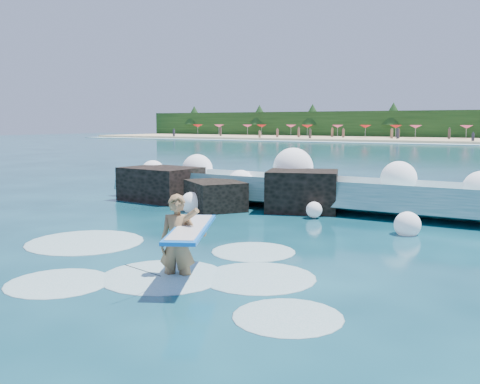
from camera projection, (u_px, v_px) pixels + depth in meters
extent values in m
plane|color=#072D39|center=(144.00, 247.00, 12.82)|extent=(200.00, 200.00, 0.00)
cube|color=teal|center=(318.00, 197.00, 18.39)|extent=(16.54, 2.52, 1.38)
cube|color=white|center=(327.00, 183.00, 19.02)|extent=(16.54, 1.17, 0.64)
cube|color=black|center=(161.00, 187.00, 20.44)|extent=(2.90, 2.26, 1.49)
cube|color=black|center=(215.00, 198.00, 18.26)|extent=(2.61, 2.51, 1.15)
cube|color=black|center=(302.00, 194.00, 17.91)|extent=(2.76, 2.47, 1.60)
imported|color=olive|center=(178.00, 245.00, 10.21)|extent=(0.83, 0.70, 1.95)
cube|color=blue|center=(191.00, 229.00, 10.07)|extent=(1.72, 2.66, 0.07)
cube|color=white|center=(191.00, 228.00, 10.06)|extent=(1.52, 2.41, 0.07)
cylinder|color=black|center=(144.00, 271.00, 9.12)|extent=(0.01, 0.91, 0.43)
sphere|color=white|center=(153.00, 173.00, 21.81)|extent=(1.00, 1.00, 1.00)
sphere|color=white|center=(197.00, 169.00, 21.40)|extent=(1.23, 1.23, 1.23)
sphere|color=white|center=(241.00, 184.00, 20.03)|extent=(1.06, 1.06, 1.06)
sphere|color=white|center=(293.00, 168.00, 19.27)|extent=(1.46, 1.46, 1.46)
sphere|color=white|center=(336.00, 196.00, 17.63)|extent=(0.87, 0.87, 0.87)
sphere|color=white|center=(399.00, 179.00, 17.24)|extent=(1.16, 1.16, 1.16)
sphere|color=white|center=(191.00, 203.00, 17.77)|extent=(0.72, 0.72, 0.72)
sphere|color=white|center=(314.00, 210.00, 16.56)|extent=(0.50, 0.50, 0.50)
sphere|color=white|center=(407.00, 225.00, 14.18)|extent=(0.71, 0.71, 0.71)
ellipsoid|color=silver|center=(163.00, 276.00, 10.37)|extent=(2.47, 2.47, 0.12)
ellipsoid|color=silver|center=(58.00, 283.00, 9.94)|extent=(1.96, 1.96, 0.10)
ellipsoid|color=silver|center=(258.00, 278.00, 10.27)|extent=(2.25, 2.25, 0.11)
ellipsoid|color=silver|center=(85.00, 242.00, 13.31)|extent=(2.91, 2.91, 0.15)
ellipsoid|color=silver|center=(253.00, 252.00, 12.34)|extent=(1.96, 1.96, 0.10)
ellipsoid|color=silver|center=(288.00, 317.00, 8.20)|extent=(1.74, 1.74, 0.09)
cone|color=red|center=(198.00, 126.00, 108.86)|extent=(2.00, 2.00, 0.50)
cone|color=#E94477|center=(219.00, 126.00, 105.31)|extent=(2.00, 2.00, 0.50)
cone|color=#E94477|center=(248.00, 126.00, 105.11)|extent=(2.00, 2.00, 0.50)
cone|color=red|center=(262.00, 126.00, 103.57)|extent=(2.00, 2.00, 0.50)
cone|color=#E94477|center=(291.00, 126.00, 99.61)|extent=(2.00, 2.00, 0.50)
cone|color=red|center=(307.00, 126.00, 94.70)|extent=(2.00, 2.00, 0.50)
cone|color=#E94477|center=(338.00, 126.00, 93.64)|extent=(2.00, 2.00, 0.50)
cone|color=red|center=(365.00, 126.00, 90.62)|extent=(2.00, 2.00, 0.50)
cone|color=red|center=(396.00, 127.00, 89.57)|extent=(2.00, 2.00, 0.50)
cone|color=#E94477|center=(416.00, 127.00, 86.64)|extent=(2.00, 2.00, 0.50)
cone|color=#E94477|center=(467.00, 127.00, 83.70)|extent=(2.00, 2.00, 0.50)
cube|color=#3F332D|center=(427.00, 134.00, 82.86)|extent=(0.35, 0.22, 1.37)
cube|color=#8C664C|center=(272.00, 133.00, 96.02)|extent=(0.35, 0.22, 1.41)
cube|color=#262633|center=(247.00, 132.00, 104.73)|extent=(0.35, 0.22, 1.38)
cube|color=brown|center=(449.00, 134.00, 81.43)|extent=(0.35, 0.22, 1.60)
cube|color=#8C664C|center=(260.00, 133.00, 95.33)|extent=(0.35, 0.22, 1.35)
cube|color=#262633|center=(243.00, 132.00, 105.15)|extent=(0.35, 0.22, 1.43)
cube|color=#3F332D|center=(335.00, 133.00, 89.97)|extent=(0.35, 0.22, 1.47)
cube|color=#8C664C|center=(365.00, 134.00, 83.24)|extent=(0.35, 0.22, 1.53)
cube|color=#262633|center=(269.00, 133.00, 92.51)|extent=(0.35, 0.22, 1.43)
cube|color=brown|center=(346.00, 133.00, 92.92)|extent=(0.35, 0.22, 1.54)
cube|color=#3F332D|center=(310.00, 134.00, 85.93)|extent=(0.35, 0.22, 1.36)
cube|color=#8C664C|center=(341.00, 136.00, 81.58)|extent=(0.35, 0.22, 1.54)
cube|color=#3F332D|center=(277.00, 133.00, 91.41)|extent=(0.35, 0.22, 1.53)
cube|color=#8C664C|center=(177.00, 134.00, 96.66)|extent=(0.35, 0.22, 1.38)
cube|color=#3F332D|center=(235.00, 132.00, 98.48)|extent=(0.35, 0.22, 1.39)
cube|color=#8C664C|center=(398.00, 134.00, 83.40)|extent=(0.35, 0.22, 1.45)
cube|color=#262633|center=(249.00, 132.00, 104.34)|extent=(0.35, 0.22, 1.39)
cube|color=brown|center=(431.00, 135.00, 77.19)|extent=(0.35, 0.22, 1.47)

